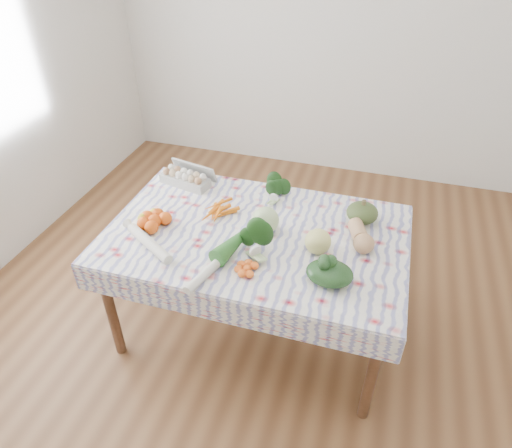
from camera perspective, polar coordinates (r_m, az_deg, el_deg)
name	(u,v)px	position (r m, az deg, el deg)	size (l,w,h in m)	color
ground	(256,324)	(3.07, 0.00, -12.44)	(4.50, 4.50, 0.00)	brown
wall_back	(332,21)	(4.33, 9.50, 23.71)	(4.00, 0.04, 2.80)	silver
dining_table	(256,244)	(2.60, 0.00, -2.52)	(1.60, 1.00, 0.75)	brown
tablecloth	(256,233)	(2.55, 0.00, -1.16)	(1.66, 1.06, 0.01)	white
egg_carton	(185,179)	(2.99, -8.87, 5.60)	(0.33, 0.13, 0.09)	#ADADA7
carrot_bunch	(221,212)	(2.69, -4.39, 1.53)	(0.21, 0.19, 0.04)	orange
kale_bunch	(276,190)	(2.80, 2.52, 4.25)	(0.15, 0.13, 0.13)	black
kabocha_squash	(362,213)	(2.67, 13.14, 1.38)	(0.18, 0.18, 0.12)	#3B4B22
cabbage	(265,220)	(2.51, 1.19, 0.49)	(0.15, 0.15, 0.15)	#B4CE8C
butternut_squash	(361,235)	(2.50, 12.98, -1.37)	(0.11, 0.24, 0.11)	tan
orange_cluster	(155,221)	(2.63, -12.56, 0.42)	(0.24, 0.24, 0.08)	#E85410
broccoli	(250,243)	(2.38, -0.76, -2.40)	(0.16, 0.16, 0.12)	#184114
mandarin_cluster	(247,268)	(2.28, -1.13, -5.53)	(0.15, 0.15, 0.04)	orange
grapefruit	(318,241)	(2.39, 7.74, -2.18)	(0.14, 0.14, 0.14)	#E1DA78
spinach_bag	(330,273)	(2.24, 9.18, -6.10)	(0.23, 0.18, 0.10)	black
daikon	(149,243)	(2.49, -13.19, -2.34)	(0.06, 0.06, 0.39)	silver
leek	(215,264)	(2.31, -5.10, -5.01)	(0.05, 0.05, 0.45)	silver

